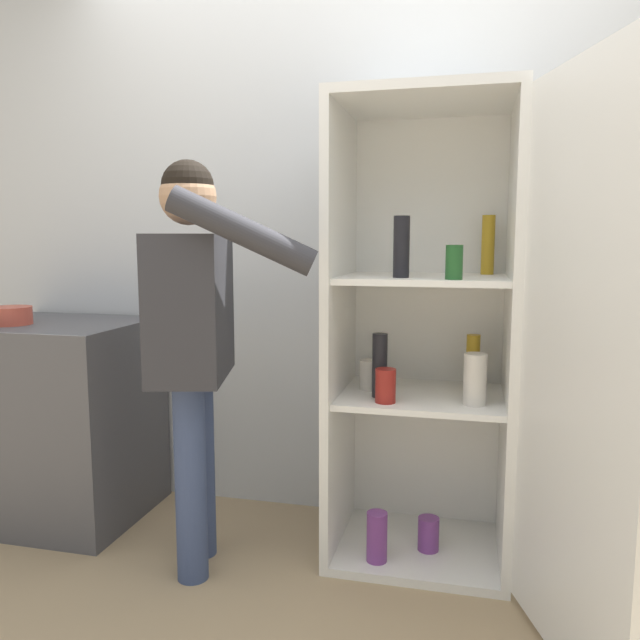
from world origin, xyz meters
name	(u,v)px	position (x,y,z in m)	size (l,w,h in m)	color
ground_plane	(289,632)	(0.00, 0.00, 0.00)	(12.00, 12.00, 0.00)	tan
wall_back	(349,238)	(0.00, 0.98, 1.27)	(7.00, 0.06, 2.55)	silver
refrigerator	(453,342)	(0.48, 0.54, 0.89)	(0.96, 1.24, 1.80)	white
person	(194,320)	(-0.46, 0.32, 0.97)	(0.71, 0.59, 1.56)	#384770
counter	(61,420)	(-1.27, 0.61, 0.45)	(0.74, 0.65, 0.90)	#4C4C51
bowl	(10,316)	(-1.41, 0.50, 0.94)	(0.18, 0.18, 0.08)	#B24738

